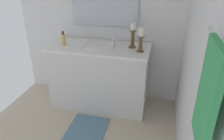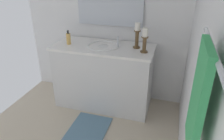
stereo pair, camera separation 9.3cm
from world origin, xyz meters
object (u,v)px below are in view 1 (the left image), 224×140
at_px(vanity_cabinet, 100,76).
at_px(sink_basin, 99,49).
at_px(towel_near_vanity, 207,97).
at_px(towel_bar, 224,48).
at_px(soap_bottle, 63,39).
at_px(bath_mat, 86,132).
at_px(candle_holder_tall, 141,39).
at_px(candle_holder_short, 133,34).

relative_size(vanity_cabinet, sink_basin, 3.20).
bearing_deg(towel_near_vanity, towel_bar, 90.00).
xyz_separation_m(sink_basin, towel_bar, (1.59, 0.99, 0.65)).
height_order(soap_bottle, bath_mat, soap_bottle).
height_order(sink_basin, soap_bottle, soap_bottle).
xyz_separation_m(vanity_cabinet, candle_holder_tall, (0.06, 0.52, 0.58)).
bearing_deg(bath_mat, sink_basin, 179.91).
bearing_deg(candle_holder_short, towel_near_vanity, 18.82).
bearing_deg(candle_holder_tall, candle_holder_short, -137.25).
bearing_deg(vanity_cabinet, towel_bar, 31.95).
xyz_separation_m(candle_holder_tall, bath_mat, (0.56, -0.52, -1.00)).
height_order(sink_basin, bath_mat, sink_basin).
xyz_separation_m(soap_bottle, bath_mat, (0.57, 0.45, -0.92)).
height_order(towel_bar, bath_mat, towel_bar).
xyz_separation_m(vanity_cabinet, soap_bottle, (0.05, -0.45, 0.50)).
relative_size(candle_holder_tall, bath_mat, 0.47).
xyz_separation_m(candle_holder_short, bath_mat, (0.68, -0.41, -1.01)).
relative_size(soap_bottle, towel_near_vanity, 0.36).
xyz_separation_m(candle_holder_tall, soap_bottle, (-0.01, -0.98, -0.08)).
relative_size(towel_near_vanity, bath_mat, 0.82).
xyz_separation_m(candle_holder_tall, candle_holder_short, (-0.12, -0.11, 0.01)).
relative_size(candle_holder_tall, towel_bar, 0.45).
bearing_deg(vanity_cabinet, candle_holder_tall, 83.06).
bearing_deg(towel_near_vanity, candle_holder_short, -161.18).
relative_size(candle_holder_short, towel_near_vanity, 0.62).
height_order(vanity_cabinet, sink_basin, sink_basin).
xyz_separation_m(towel_bar, bath_mat, (-0.97, -0.99, -1.46)).
bearing_deg(bath_mat, towel_bar, 45.77).
bearing_deg(soap_bottle, candle_holder_tall, 89.44).
xyz_separation_m(sink_basin, bath_mat, (0.62, -0.00, -0.81)).
distance_m(candle_holder_short, towel_bar, 1.80).
bearing_deg(sink_basin, vanity_cabinet, -90.00).
relative_size(vanity_cabinet, towel_bar, 2.02).
bearing_deg(towel_bar, towel_near_vanity, -90.00).
distance_m(vanity_cabinet, candle_holder_short, 0.72).
distance_m(vanity_cabinet, sink_basin, 0.39).
bearing_deg(towel_bar, candle_holder_tall, -162.97).
distance_m(vanity_cabinet, towel_near_vanity, 2.03).
relative_size(sink_basin, candle_holder_short, 1.30).
distance_m(sink_basin, candle_holder_tall, 0.56).
bearing_deg(soap_bottle, vanity_cabinet, 96.86).
height_order(soap_bottle, towel_bar, towel_bar).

